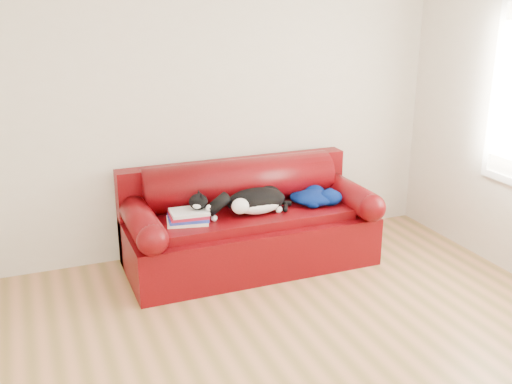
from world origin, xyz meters
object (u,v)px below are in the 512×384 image
at_px(blanket, 315,197).
at_px(book_stack, 188,217).
at_px(sofa_base, 250,238).
at_px(cat, 256,202).

bearing_deg(blanket, book_stack, -178.24).
bearing_deg(sofa_base, book_stack, -171.47).
bearing_deg(blanket, cat, -175.87).
distance_m(sofa_base, book_stack, 0.65).
bearing_deg(cat, blanket, -14.80).
xyz_separation_m(sofa_base, book_stack, (-0.56, -0.08, 0.31)).
bearing_deg(sofa_base, blanket, -4.67).
xyz_separation_m(sofa_base, blanket, (0.60, -0.05, 0.32)).
bearing_deg(book_stack, sofa_base, 8.53).
relative_size(book_stack, blanket, 0.82).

